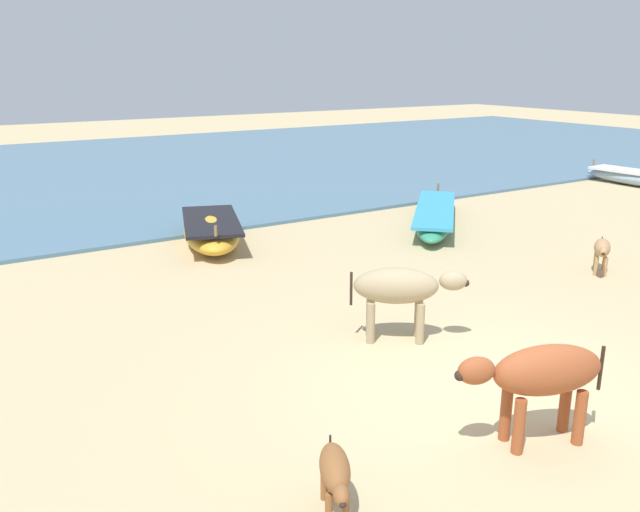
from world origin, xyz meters
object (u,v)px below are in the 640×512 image
at_px(calf_far_brown, 335,472).
at_px(cow_second_adult_rust, 542,374).
at_px(cow_adult_dun, 400,289).
at_px(fishing_boat_3, 211,231).
at_px(fishing_boat_1, 435,216).
at_px(calf_near_tan, 602,249).

height_order(calf_far_brown, cow_second_adult_rust, cow_second_adult_rust).
xyz_separation_m(calf_far_brown, cow_second_adult_rust, (2.33, -0.15, 0.34)).
bearing_deg(cow_second_adult_rust, calf_far_brown, 14.55).
relative_size(cow_adult_dun, calf_far_brown, 1.72).
distance_m(calf_far_brown, cow_second_adult_rust, 2.36).
xyz_separation_m(fishing_boat_3, calf_far_brown, (-2.57, -8.59, 0.11)).
xyz_separation_m(fishing_boat_1, calf_near_tan, (0.08, -4.38, 0.21)).
distance_m(fishing_boat_3, calf_near_tan, 7.64).
distance_m(calf_near_tan, calf_far_brown, 8.33).
relative_size(fishing_boat_3, calf_far_brown, 3.96).
xyz_separation_m(fishing_boat_3, cow_adult_dun, (0.21, -5.99, 0.45)).
relative_size(fishing_boat_3, calf_near_tan, 3.86).
relative_size(calf_far_brown, cow_second_adult_rust, 0.53).
xyz_separation_m(cow_adult_dun, calf_near_tan, (5.00, 0.39, -0.30)).
height_order(fishing_boat_3, cow_adult_dun, cow_adult_dun).
height_order(calf_near_tan, cow_second_adult_rust, cow_second_adult_rust).
bearing_deg(fishing_boat_1, calf_far_brown, 177.45).
height_order(cow_adult_dun, cow_second_adult_rust, cow_second_adult_rust).
distance_m(fishing_boat_1, calf_near_tan, 4.38).
bearing_deg(calf_near_tan, fishing_boat_3, -84.01).
height_order(fishing_boat_1, cow_second_adult_rust, cow_second_adult_rust).
distance_m(fishing_boat_3, cow_second_adult_rust, 8.75).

